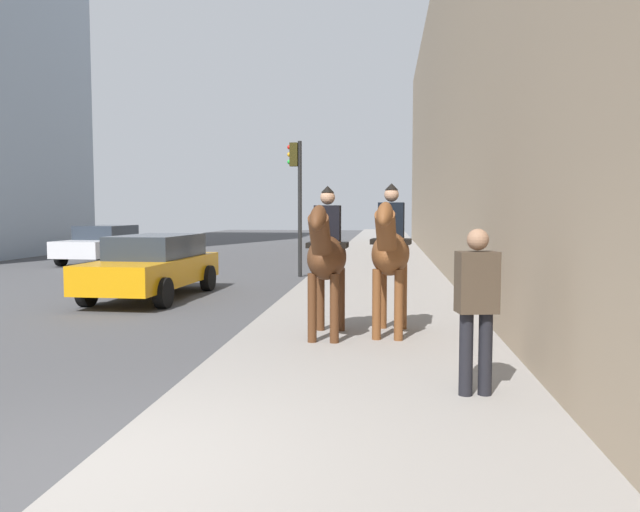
# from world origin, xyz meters

# --- Properties ---
(sidewalk_slab) EXTENTS (120.00, 3.94, 0.12)m
(sidewalk_slab) POSITION_xyz_m (0.00, -1.97, 0.06)
(sidewalk_slab) COLOR gray
(sidewalk_slab) RESTS_ON ground
(mounted_horse_near) EXTENTS (2.15, 0.61, 2.25)m
(mounted_horse_near) POSITION_xyz_m (4.92, -1.38, 1.36)
(mounted_horse_near) COLOR #4C2B16
(mounted_horse_near) RESTS_ON sidewalk_slab
(mounted_horse_far) EXTENTS (2.15, 0.70, 2.29)m
(mounted_horse_far) POSITION_xyz_m (5.19, -2.31, 1.40)
(mounted_horse_far) COLOR brown
(mounted_horse_far) RESTS_ON sidewalk_slab
(pedestrian_greeting) EXTENTS (0.33, 0.44, 1.70)m
(pedestrian_greeting) POSITION_xyz_m (2.19, -3.17, 1.10)
(pedestrian_greeting) COLOR black
(pedestrian_greeting) RESTS_ON sidewalk_slab
(car_near_lane) EXTENTS (4.62, 2.03, 1.44)m
(car_near_lane) POSITION_xyz_m (9.55, 3.06, 0.76)
(car_near_lane) COLOR orange
(car_near_lane) RESTS_ON ground
(car_mid_lane) EXTENTS (4.59, 2.19, 1.44)m
(car_mid_lane) POSITION_xyz_m (18.58, 8.53, 0.75)
(car_mid_lane) COLOR silver
(car_mid_lane) RESTS_ON ground
(traffic_light_near_curb) EXTENTS (0.20, 0.44, 4.08)m
(traffic_light_near_curb) POSITION_xyz_m (14.38, 0.43, 2.72)
(traffic_light_near_curb) COLOR black
(traffic_light_near_curb) RESTS_ON ground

